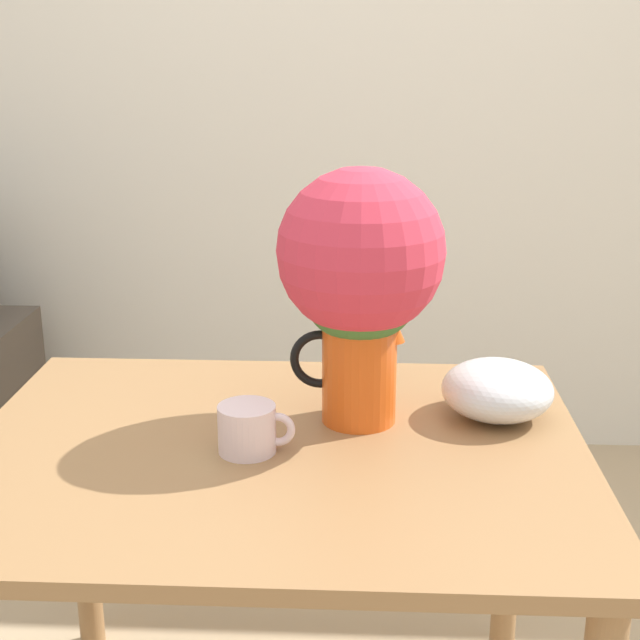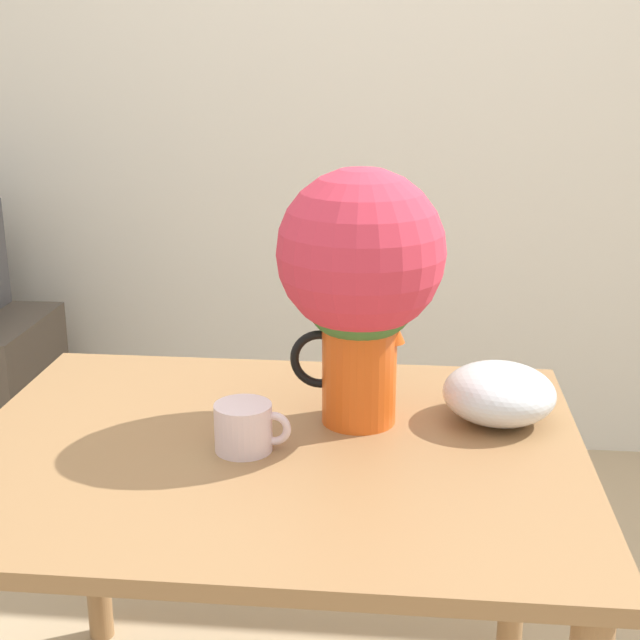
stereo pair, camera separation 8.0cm
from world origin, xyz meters
The scene contains 5 objects.
wall_back centered at (0.00, 1.71, 1.30)m, with size 8.00×0.05×2.60m.
table centered at (-0.09, 0.09, 0.62)m, with size 1.13×0.88×0.73m.
flower_vase centered at (0.06, 0.21, 1.02)m, with size 0.31×0.31×0.49m.
coffee_mug centered at (-0.14, 0.07, 0.77)m, with size 0.14×0.10×0.09m.
white_bowl centered at (0.32, 0.24, 0.78)m, with size 0.21×0.21×0.11m.
Camera 2 is at (0.14, -1.36, 1.42)m, focal length 50.00 mm.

